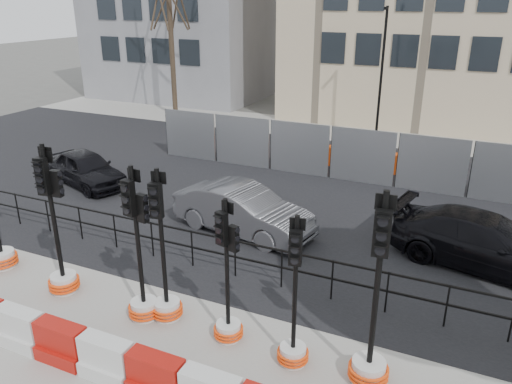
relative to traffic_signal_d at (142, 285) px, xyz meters
The scene contains 17 objects.
ground 1.68m from the traffic_signal_d, 47.37° to the left, with size 120.00×120.00×0.00m, color #51514C.
road 8.19m from the traffic_signal_d, 82.95° to the left, with size 40.00×14.00×0.03m, color black.
sidewalk_far 17.13m from the traffic_signal_d, 86.65° to the left, with size 40.00×4.00×0.02m, color gray.
kerb_railing 2.50m from the traffic_signal_d, 66.38° to the left, with size 18.00×0.04×1.00m.
heras_fencing 10.81m from the traffic_signal_d, 87.29° to the left, with size 14.33×1.72×2.00m.
lamp_post_far 16.32m from the traffic_signal_d, 84.67° to the left, with size 0.12×0.56×6.00m.
barrier_row 2.03m from the traffic_signal_d, 59.77° to the right, with size 12.55×0.50×0.80m.
traffic_signal_b 2.31m from the traffic_signal_d, behind, with size 0.70×0.70×3.54m.
traffic_signal_c 2.30m from the traffic_signal_d, behind, with size 0.68×0.68×3.45m.
traffic_signal_d is the anchor object (origin of this frame).
traffic_signal_e 0.49m from the traffic_signal_d, 24.64° to the left, with size 0.66×0.66×3.34m.
traffic_signal_f 1.94m from the traffic_signal_d, ahead, with size 0.59×0.59×3.01m.
traffic_signal_g 3.35m from the traffic_signal_d, ahead, with size 0.59×0.59×3.01m.
traffic_signal_h 4.72m from the traffic_signal_d, ahead, with size 0.72×0.72×3.63m.
car_a 8.86m from the traffic_signal_d, 139.30° to the left, with size 3.94×2.59×1.25m, color black.
car_b 4.61m from the traffic_signal_d, 88.90° to the left, with size 4.36×2.17×1.37m, color #4A4A4F.
car_c 8.36m from the traffic_signal_d, 39.66° to the left, with size 4.94×2.78×1.35m, color black.
Camera 1 is at (4.82, -8.19, 6.36)m, focal length 35.00 mm.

